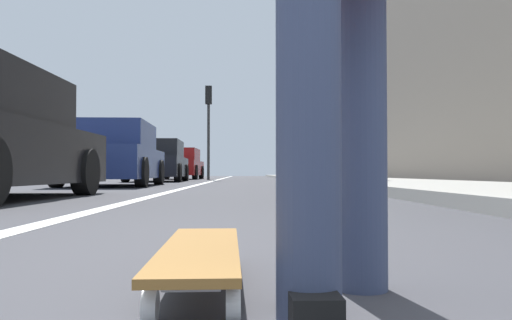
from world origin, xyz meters
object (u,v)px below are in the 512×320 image
Objects in this scene: parked_car_far at (157,162)px; traffic_light at (209,115)px; pedestrian_distant at (361,145)px; parked_car_mid at (113,156)px; parked_car_end at (180,164)px; skateboard at (200,254)px.

parked_car_far is 4.76m from traffic_light.
parked_car_mid is at bearing 90.69° from pedestrian_distant.
parked_car_end is at bearing 29.92° from traffic_light.
skateboard is at bearing -164.27° from parked_car_mid.
parked_car_mid is at bearing 15.73° from skateboard.
pedestrian_distant is (0.07, -5.90, 0.26)m from parked_car_mid.
pedestrian_distant is (-10.19, -4.40, -1.89)m from traffic_light.
skateboard is at bearing -175.90° from traffic_light.
pedestrian_distant is (-12.96, -5.99, 0.24)m from parked_car_end.
parked_car_mid is 6.31m from parked_car_far.
skateboard is 0.20× the size of traffic_light.
parked_car_mid is at bearing 171.68° from traffic_light.
pedestrian_distant is (10.72, -2.90, 0.88)m from skateboard.
parked_car_far is 1.01× the size of traffic_light.
traffic_light is at bearing -150.08° from parked_car_end.
pedestrian_distant is at bearing -15.13° from skateboard.
parked_car_mid is at bearing -179.55° from parked_car_far.
pedestrian_distant is at bearing -136.37° from parked_car_far.
pedestrian_distant is at bearing -89.31° from parked_car_mid.
pedestrian_distant reaches higher than parked_car_end.
traffic_light reaches higher than parked_car_end.
skateboard is 11.14m from pedestrian_distant.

